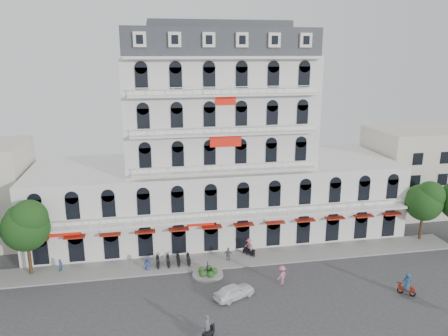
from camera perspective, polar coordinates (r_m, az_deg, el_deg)
ground at (r=42.04m, az=3.38°, el=-17.36°), size 120.00×120.00×0.00m
sidewalk at (r=49.64m, az=0.84°, el=-11.84°), size 53.00×4.00×0.16m
main_building at (r=54.61m, az=-0.99°, el=1.72°), size 45.00×15.00×25.80m
flank_building_east at (r=68.85m, az=24.16°, el=-0.22°), size 14.00×10.00×12.00m
traffic_island at (r=46.48m, az=-2.14°, el=-13.58°), size 3.20×3.20×1.60m
parked_scooter_row at (r=48.77m, az=-6.63°, el=-12.57°), size 4.40×1.80×1.10m
tree_west_inner at (r=48.53m, az=-24.47°, el=-6.68°), size 4.76×4.76×8.25m
tree_east_inner at (r=57.88m, az=24.75°, el=-3.80°), size 4.40×4.37×7.57m
parked_car at (r=42.59m, az=1.33°, el=-15.79°), size 4.34×3.13×1.37m
rider_west at (r=37.13m, az=-2.12°, el=-20.25°), size 1.27×1.35×2.30m
rider_east at (r=46.23m, az=22.82°, el=-13.77°), size 1.34×1.27×2.27m
rider_center at (r=50.06m, az=3.27°, el=-10.27°), size 1.17×1.44×2.17m
pedestrian_left at (r=47.76m, az=-9.98°, el=-12.29°), size 0.81×0.59×1.55m
pedestrian_mid at (r=48.94m, az=0.56°, el=-11.27°), size 1.06×0.74×1.66m
pedestrian_right at (r=45.00m, az=7.58°, el=-13.70°), size 1.44×1.32×1.95m
pedestrian_far at (r=49.85m, az=-20.55°, el=-11.89°), size 0.56×0.65×1.50m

